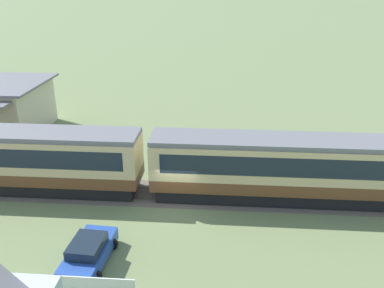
# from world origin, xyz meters

# --- Properties ---
(ground_plane) EXTENTS (600.00, 600.00, 0.00)m
(ground_plane) POSITION_xyz_m (0.00, 0.00, 0.00)
(ground_plane) COLOR #707F51
(passenger_train) EXTENTS (74.95, 2.97, 4.24)m
(passenger_train) POSITION_xyz_m (-1.90, 1.38, 2.35)
(passenger_train) COLOR brown
(passenger_train) RESTS_ON ground_plane
(railway_track) EXTENTS (108.32, 3.60, 0.04)m
(railway_track) POSITION_xyz_m (-3.24, 1.38, 0.01)
(railway_track) COLOR #665B51
(railway_track) RESTS_ON ground_plane
(parked_car_blue) EXTENTS (2.34, 4.15, 1.40)m
(parked_car_blue) POSITION_xyz_m (-3.80, -5.93, 0.66)
(parked_car_blue) COLOR #284CA8
(parked_car_blue) RESTS_ON ground_plane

